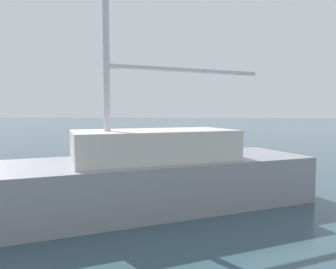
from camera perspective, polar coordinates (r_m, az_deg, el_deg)
ground_plane at (r=15.65m, az=-6.84°, el=-2.26°), size 160.00×160.00×0.00m
kayak at (r=14.87m, az=-1.19°, el=-2.01°), size 4.79×1.52×0.29m
kayaker at (r=14.81m, az=-1.00°, el=-0.27°), size 0.63×2.35×0.75m
sailboat_tall_mast at (r=5.54m, az=-7.08°, el=-8.01°), size 7.28×4.77×8.29m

